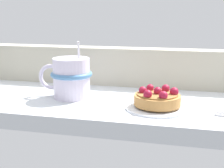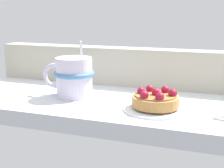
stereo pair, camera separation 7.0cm
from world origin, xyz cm
name	(u,v)px [view 1 (the left image)]	position (x,y,z in cm)	size (l,w,h in cm)	color
ground_plane	(129,106)	(0.00, 0.00, -1.72)	(86.40, 32.96, 3.45)	silver
window_rail_back	(139,67)	(0.00, 13.62, 5.01)	(84.68, 5.71, 10.03)	#B2AD99
dessert_plate	(157,107)	(7.12, -6.29, 0.39)	(13.19, 13.19, 0.82)	silver
raspberry_tart	(157,98)	(7.14, -6.31, 2.24)	(9.60, 9.60, 3.84)	#B77F42
coffee_mug	(71,77)	(-13.33, -2.23, 4.76)	(13.00, 9.61, 13.16)	silver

